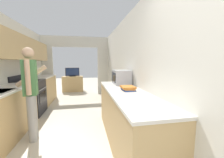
# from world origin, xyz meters

# --- Properties ---
(wall_right) EXTENTS (0.06, 7.77, 2.50)m
(wall_right) POSITION_xyz_m (1.42, 2.09, 1.25)
(wall_right) COLOR silver
(wall_right) RESTS_ON ground_plane
(wall_far_with_doorway) EXTENTS (3.18, 0.06, 2.50)m
(wall_far_with_doorway) POSITION_xyz_m (0.00, 5.40, 1.46)
(wall_far_with_doorway) COLOR silver
(wall_far_with_doorway) RESTS_ON ground_plane
(counter_left) EXTENTS (0.62, 4.30, 0.93)m
(counter_left) POSITION_xyz_m (-1.09, 2.92, 0.46)
(counter_left) COLOR tan
(counter_left) RESTS_ON ground_plane
(counter_right) EXTENTS (0.62, 2.38, 0.93)m
(counter_right) POSITION_xyz_m (1.09, 1.45, 0.46)
(counter_right) COLOR tan
(counter_right) RESTS_ON ground_plane
(range_oven) EXTENTS (0.66, 0.79, 1.07)m
(range_oven) POSITION_xyz_m (-1.08, 3.24, 0.47)
(range_oven) COLOR black
(range_oven) RESTS_ON ground_plane
(person) EXTENTS (0.54, 0.41, 1.66)m
(person) POSITION_xyz_m (-0.55, 1.88, 0.89)
(person) COLOR #9E9E9E
(person) RESTS_ON ground_plane
(microwave) EXTENTS (0.36, 0.46, 0.31)m
(microwave) POSITION_xyz_m (1.19, 2.20, 1.08)
(microwave) COLOR #B7B7BC
(microwave) RESTS_ON counter_right
(book_stack) EXTENTS (0.23, 0.30, 0.07)m
(book_stack) POSITION_xyz_m (1.13, 1.52, 0.96)
(book_stack) COLOR #2D4C99
(book_stack) RESTS_ON counter_right
(tv_cabinet) EXTENTS (0.96, 0.42, 0.74)m
(tv_cabinet) POSITION_xyz_m (-0.22, 6.10, 0.37)
(tv_cabinet) COLOR tan
(tv_cabinet) RESTS_ON ground_plane
(television) EXTENTS (0.64, 0.16, 0.41)m
(television) POSITION_xyz_m (-0.22, 6.06, 0.94)
(television) COLOR black
(television) RESTS_ON tv_cabinet
(knife) EXTENTS (0.10, 0.29, 0.02)m
(knife) POSITION_xyz_m (-1.10, 3.79, 0.93)
(knife) COLOR #B7B7BC
(knife) RESTS_ON counter_left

